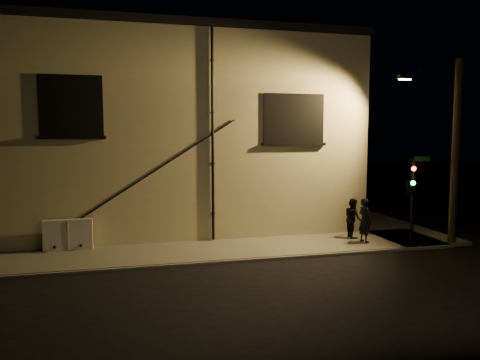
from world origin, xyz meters
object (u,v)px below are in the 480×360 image
object	(u,v)px
utility_cabinet	(68,235)
streetlamp_pole	(453,148)
pedestrian_a	(365,220)
traffic_signal	(410,186)
pedestrian_b	(353,218)

from	to	relation	value
utility_cabinet	streetlamp_pole	bearing A→B (deg)	-9.55
utility_cabinet	streetlamp_pole	xyz separation A→B (m)	(14.36, -2.42, 3.14)
utility_cabinet	pedestrian_a	distance (m)	11.27
pedestrian_a	traffic_signal	bearing A→B (deg)	-128.93
pedestrian_a	streetlamp_pole	xyz separation A→B (m)	(3.20, -0.84, 2.83)
pedestrian_b	traffic_signal	world-z (taller)	traffic_signal
pedestrian_a	streetlamp_pole	world-z (taller)	streetlamp_pole
utility_cabinet	pedestrian_b	distance (m)	11.13
traffic_signal	streetlamp_pole	size ratio (longest dim) A/B	0.47
pedestrian_a	pedestrian_b	world-z (taller)	pedestrian_a
utility_cabinet	traffic_signal	bearing A→B (deg)	-10.67
pedestrian_a	pedestrian_b	distance (m)	0.85
pedestrian_a	pedestrian_b	xyz separation A→B (m)	(-0.06, 0.85, -0.06)
utility_cabinet	pedestrian_a	bearing A→B (deg)	-8.02
pedestrian_b	traffic_signal	bearing A→B (deg)	-131.99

